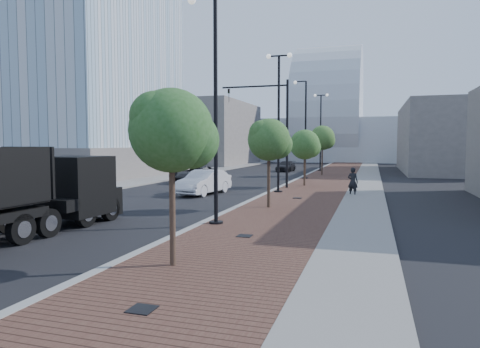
% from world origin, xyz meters
% --- Properties ---
extents(ground, '(220.00, 220.00, 0.00)m').
position_xyz_m(ground, '(0.00, 0.00, 0.00)').
color(ground, black).
extents(sidewalk, '(7.00, 140.00, 0.12)m').
position_xyz_m(sidewalk, '(3.50, 40.00, 0.06)').
color(sidewalk, '#4C2D23').
rests_on(sidewalk, ground).
extents(concrete_strip, '(2.40, 140.00, 0.13)m').
position_xyz_m(concrete_strip, '(6.20, 40.00, 0.07)').
color(concrete_strip, slate).
rests_on(concrete_strip, ground).
extents(curb, '(0.30, 140.00, 0.14)m').
position_xyz_m(curb, '(0.00, 40.00, 0.07)').
color(curb, gray).
rests_on(curb, ground).
extents(west_sidewalk, '(4.00, 140.00, 0.12)m').
position_xyz_m(west_sidewalk, '(-13.00, 40.00, 0.06)').
color(west_sidewalk, slate).
rests_on(west_sidewalk, ground).
extents(dump_truck, '(2.88, 13.41, 3.24)m').
position_xyz_m(dump_truck, '(-5.43, 5.60, 1.36)').
color(dump_truck, black).
rests_on(dump_truck, ground).
extents(white_sedan, '(2.38, 5.07, 1.61)m').
position_xyz_m(white_sedan, '(-4.05, 20.24, 0.80)').
color(white_sedan, silver).
rests_on(white_sedan, ground).
extents(dark_car_mid, '(2.56, 5.42, 1.50)m').
position_xyz_m(dark_car_mid, '(-8.00, 28.13, 0.75)').
color(dark_car_mid, black).
rests_on(dark_car_mid, ground).
extents(dark_car_far, '(1.94, 4.38, 1.25)m').
position_xyz_m(dark_car_far, '(-3.46, 45.37, 0.62)').
color(dark_car_far, black).
rests_on(dark_car_far, ground).
extents(pedestrian, '(0.79, 0.65, 1.85)m').
position_xyz_m(pedestrian, '(5.45, 21.94, 0.93)').
color(pedestrian, black).
rests_on(pedestrian, ground).
extents(streetlight_1, '(1.44, 0.56, 9.21)m').
position_xyz_m(streetlight_1, '(0.49, 10.00, 4.34)').
color(streetlight_1, black).
rests_on(streetlight_1, ground).
extents(streetlight_2, '(1.72, 0.56, 9.28)m').
position_xyz_m(streetlight_2, '(0.60, 22.00, 4.82)').
color(streetlight_2, black).
rests_on(streetlight_2, ground).
extents(streetlight_3, '(1.44, 0.56, 9.21)m').
position_xyz_m(streetlight_3, '(0.49, 34.00, 4.34)').
color(streetlight_3, black).
rests_on(streetlight_3, ground).
extents(streetlight_4, '(1.72, 0.56, 9.28)m').
position_xyz_m(streetlight_4, '(0.60, 46.00, 4.82)').
color(streetlight_4, black).
rests_on(streetlight_4, ground).
extents(traffic_mast, '(5.09, 0.20, 8.00)m').
position_xyz_m(traffic_mast, '(-0.30, 25.00, 4.98)').
color(traffic_mast, black).
rests_on(traffic_mast, ground).
extents(tree_0, '(2.27, 2.20, 4.79)m').
position_xyz_m(tree_0, '(1.65, 4.02, 3.67)').
color(tree_0, '#382619').
rests_on(tree_0, ground).
extents(tree_1, '(2.22, 2.14, 4.62)m').
position_xyz_m(tree_1, '(1.65, 15.02, 3.53)').
color(tree_1, '#382619').
rests_on(tree_1, ground).
extents(tree_2, '(2.37, 2.31, 4.44)m').
position_xyz_m(tree_2, '(1.65, 27.02, 3.28)').
color(tree_2, '#382619').
rests_on(tree_2, ground).
extents(tree_3, '(2.57, 2.55, 5.24)m').
position_xyz_m(tree_3, '(1.65, 39.02, 3.95)').
color(tree_3, '#382619').
rests_on(tree_3, ground).
extents(tower_podium, '(19.00, 19.00, 3.00)m').
position_xyz_m(tower_podium, '(-24.00, 32.00, 1.50)').
color(tower_podium, '#67625D').
rests_on(tower_podium, ground).
extents(convention_center, '(50.00, 30.00, 50.00)m').
position_xyz_m(convention_center, '(-2.00, 85.00, 6.00)').
color(convention_center, '#B0B6BA').
rests_on(convention_center, ground).
extents(commercial_block_nw, '(14.00, 20.00, 10.00)m').
position_xyz_m(commercial_block_nw, '(-20.00, 60.00, 5.00)').
color(commercial_block_nw, '#67615C').
rests_on(commercial_block_nw, ground).
extents(commercial_block_ne, '(12.00, 22.00, 8.00)m').
position_xyz_m(commercial_block_ne, '(16.00, 50.00, 4.00)').
color(commercial_block_ne, '#615B57').
rests_on(commercial_block_ne, ground).
extents(utility_cover_0, '(0.50, 0.50, 0.02)m').
position_xyz_m(utility_cover_0, '(2.40, 1.00, 0.13)').
color(utility_cover_0, black).
rests_on(utility_cover_0, sidewalk).
extents(utility_cover_1, '(0.50, 0.50, 0.02)m').
position_xyz_m(utility_cover_1, '(2.40, 8.00, 0.13)').
color(utility_cover_1, black).
rests_on(utility_cover_1, sidewalk).
extents(utility_cover_2, '(0.50, 0.50, 0.02)m').
position_xyz_m(utility_cover_2, '(2.40, 19.00, 0.13)').
color(utility_cover_2, black).
rests_on(utility_cover_2, sidewalk).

